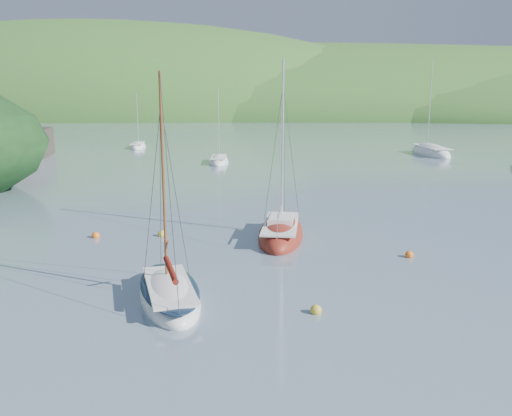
{
  "coord_description": "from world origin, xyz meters",
  "views": [
    {
      "loc": [
        3.32,
        -22.03,
        8.85
      ],
      "look_at": [
        1.88,
        8.0,
        2.35
      ],
      "focal_mm": 40.0,
      "sensor_mm": 36.0,
      "label": 1
    }
  ],
  "objects_px": {
    "distant_sloop_a": "(219,162)",
    "distant_sloop_b": "(431,153)",
    "sloop_red": "(281,234)",
    "daysailer_white": "(169,295)",
    "distant_sloop_c": "(138,147)"
  },
  "relations": [
    {
      "from": "sloop_red",
      "to": "daysailer_white",
      "type": "bearing_deg",
      "value": -111.02
    },
    {
      "from": "distant_sloop_b",
      "to": "distant_sloop_c",
      "type": "xyz_separation_m",
      "value": [
        -39.91,
        6.3,
        -0.06
      ]
    },
    {
      "from": "sloop_red",
      "to": "distant_sloop_a",
      "type": "xyz_separation_m",
      "value": [
        -7.37,
        32.69,
        -0.05
      ]
    },
    {
      "from": "daysailer_white",
      "to": "distant_sloop_a",
      "type": "height_order",
      "value": "daysailer_white"
    },
    {
      "from": "daysailer_white",
      "to": "distant_sloop_c",
      "type": "bearing_deg",
      "value": 87.32
    },
    {
      "from": "sloop_red",
      "to": "distant_sloop_b",
      "type": "relative_size",
      "value": 0.84
    },
    {
      "from": "distant_sloop_a",
      "to": "distant_sloop_b",
      "type": "distance_m",
      "value": 28.07
    },
    {
      "from": "distant_sloop_a",
      "to": "distant_sloop_c",
      "type": "relative_size",
      "value": 1.07
    },
    {
      "from": "distant_sloop_a",
      "to": "sloop_red",
      "type": "bearing_deg",
      "value": -81.01
    },
    {
      "from": "daysailer_white",
      "to": "distant_sloop_a",
      "type": "distance_m",
      "value": 43.05
    },
    {
      "from": "distant_sloop_b",
      "to": "distant_sloop_c",
      "type": "relative_size",
      "value": 1.59
    },
    {
      "from": "sloop_red",
      "to": "distant_sloop_c",
      "type": "relative_size",
      "value": 1.34
    },
    {
      "from": "distant_sloop_a",
      "to": "distant_sloop_c",
      "type": "height_order",
      "value": "distant_sloop_a"
    },
    {
      "from": "distant_sloop_a",
      "to": "distant_sloop_c",
      "type": "distance_m",
      "value": 20.47
    },
    {
      "from": "distant_sloop_a",
      "to": "distant_sloop_b",
      "type": "bearing_deg",
      "value": 15.39
    }
  ]
}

